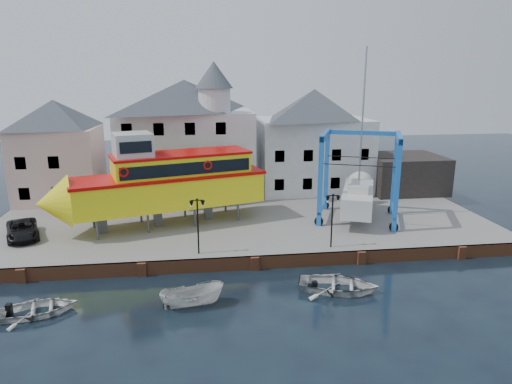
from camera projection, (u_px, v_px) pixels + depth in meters
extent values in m
plane|color=black|center=(255.00, 270.00, 33.09)|extent=(140.00, 140.00, 0.00)
cube|color=slate|center=(240.00, 217.00, 43.53)|extent=(44.00, 22.00, 1.00)
cube|color=brown|center=(255.00, 263.00, 33.08)|extent=(44.00, 0.25, 1.00)
cube|color=brown|center=(21.00, 276.00, 30.91)|extent=(0.60, 0.36, 1.00)
cube|color=brown|center=(142.00, 270.00, 31.92)|extent=(0.60, 0.36, 1.00)
cube|color=brown|center=(255.00, 264.00, 32.92)|extent=(0.60, 0.36, 1.00)
cube|color=brown|center=(361.00, 258.00, 33.92)|extent=(0.60, 0.36, 1.00)
cube|color=brown|center=(462.00, 253.00, 34.93)|extent=(0.60, 0.36, 1.00)
cube|color=#D1A7A0|center=(59.00, 164.00, 46.92)|extent=(8.00, 7.00, 7.50)
pyramid|color=#363C43|center=(54.00, 114.00, 45.62)|extent=(8.00, 7.00, 2.80)
cube|color=black|center=(24.00, 194.00, 43.82)|extent=(1.00, 0.08, 1.20)
cube|color=black|center=(57.00, 193.00, 44.20)|extent=(1.00, 0.08, 1.20)
cube|color=black|center=(20.00, 163.00, 43.07)|extent=(1.00, 0.08, 1.20)
cube|color=black|center=(54.00, 162.00, 43.45)|extent=(1.00, 0.08, 1.20)
cube|color=silver|center=(187.00, 154.00, 48.84)|extent=(14.00, 8.00, 9.00)
pyramid|color=#363C43|center=(184.00, 96.00, 47.31)|extent=(14.00, 8.00, 3.20)
cube|color=black|center=(131.00, 191.00, 45.08)|extent=(1.00, 0.08, 1.20)
cube|color=black|center=(162.00, 190.00, 45.45)|extent=(1.00, 0.08, 1.20)
cube|color=black|center=(192.00, 189.00, 45.83)|extent=(1.00, 0.08, 1.20)
cube|color=black|center=(222.00, 188.00, 46.21)|extent=(1.00, 0.08, 1.20)
cube|color=black|center=(129.00, 161.00, 44.32)|extent=(1.00, 0.08, 1.20)
cube|color=black|center=(160.00, 160.00, 44.70)|extent=(1.00, 0.08, 1.20)
cube|color=black|center=(191.00, 159.00, 45.08)|extent=(1.00, 0.08, 1.20)
cube|color=black|center=(221.00, 159.00, 45.45)|extent=(1.00, 0.08, 1.20)
cube|color=black|center=(127.00, 130.00, 43.57)|extent=(1.00, 0.08, 1.20)
cube|color=black|center=(159.00, 129.00, 43.95)|extent=(1.00, 0.08, 1.20)
cube|color=black|center=(190.00, 129.00, 44.32)|extent=(1.00, 0.08, 1.20)
cube|color=black|center=(221.00, 128.00, 44.70)|extent=(1.00, 0.08, 1.20)
cylinder|color=silver|center=(214.00, 101.00, 45.48)|extent=(3.20, 3.20, 2.40)
cone|color=#363C43|center=(214.00, 75.00, 44.85)|extent=(3.80, 3.80, 2.60)
cube|color=silver|center=(313.00, 155.00, 51.20)|extent=(12.00, 8.00, 8.00)
pyramid|color=#363C43|center=(314.00, 104.00, 49.80)|extent=(12.00, 8.00, 3.20)
cube|color=black|center=(279.00, 185.00, 47.44)|extent=(1.00, 0.08, 1.20)
cube|color=black|center=(307.00, 184.00, 47.82)|extent=(1.00, 0.08, 1.20)
cube|color=black|center=(335.00, 183.00, 48.19)|extent=(1.00, 0.08, 1.20)
cube|color=black|center=(362.00, 182.00, 48.57)|extent=(1.00, 0.08, 1.20)
cube|color=black|center=(280.00, 156.00, 46.69)|extent=(1.00, 0.08, 1.20)
cube|color=black|center=(308.00, 156.00, 47.06)|extent=(1.00, 0.08, 1.20)
cube|color=black|center=(336.00, 155.00, 47.44)|extent=(1.00, 0.08, 1.20)
cube|color=black|center=(364.00, 154.00, 47.82)|extent=(1.00, 0.08, 1.20)
cube|color=black|center=(404.00, 173.00, 51.04)|extent=(8.00, 7.00, 4.00)
cylinder|color=black|center=(198.00, 228.00, 32.99)|extent=(0.12, 0.12, 4.00)
cube|color=black|center=(197.00, 200.00, 32.47)|extent=(0.90, 0.06, 0.06)
sphere|color=black|center=(197.00, 199.00, 32.46)|extent=(0.16, 0.16, 0.16)
cone|color=black|center=(192.00, 204.00, 32.49)|extent=(0.32, 0.32, 0.45)
sphere|color=silver|center=(192.00, 207.00, 32.54)|extent=(0.18, 0.18, 0.18)
cone|color=black|center=(203.00, 204.00, 32.59)|extent=(0.32, 0.32, 0.45)
sphere|color=silver|center=(203.00, 206.00, 32.64)|extent=(0.18, 0.18, 0.18)
cylinder|color=black|center=(332.00, 222.00, 34.24)|extent=(0.12, 0.12, 4.00)
cube|color=black|center=(333.00, 196.00, 33.73)|extent=(0.90, 0.06, 0.06)
sphere|color=black|center=(333.00, 195.00, 33.71)|extent=(0.16, 0.16, 0.16)
cone|color=black|center=(328.00, 199.00, 33.75)|extent=(0.32, 0.32, 0.45)
sphere|color=silver|center=(328.00, 202.00, 33.79)|extent=(0.18, 0.18, 0.18)
cone|color=black|center=(338.00, 199.00, 33.85)|extent=(0.32, 0.32, 0.45)
sphere|color=silver|center=(338.00, 201.00, 33.89)|extent=(0.18, 0.18, 0.18)
cylinder|color=#59595E|center=(97.00, 230.00, 36.00)|extent=(0.25, 0.25, 1.71)
cylinder|color=#59595E|center=(93.00, 218.00, 38.83)|extent=(0.25, 0.25, 1.71)
cylinder|color=#59595E|center=(148.00, 223.00, 37.58)|extent=(0.25, 0.25, 1.71)
cylinder|color=#59595E|center=(141.00, 213.00, 40.41)|extent=(0.25, 0.25, 1.71)
cylinder|color=#59595E|center=(195.00, 217.00, 39.17)|extent=(0.25, 0.25, 1.71)
cylinder|color=#59595E|center=(185.00, 207.00, 41.99)|extent=(0.25, 0.25, 1.71)
cylinder|color=#59595E|center=(238.00, 211.00, 40.75)|extent=(0.25, 0.25, 1.71)
cylinder|color=#59595E|center=(226.00, 203.00, 43.57)|extent=(0.25, 0.25, 1.71)
cube|color=#59595E|center=(103.00, 223.00, 37.64)|extent=(0.82, 0.74, 1.71)
cube|color=#59595E|center=(158.00, 216.00, 39.45)|extent=(0.82, 0.74, 1.71)
cube|color=#59595E|center=(208.00, 210.00, 41.26)|extent=(0.82, 0.74, 1.71)
cube|color=#FFF919|center=(170.00, 191.00, 39.37)|extent=(16.57, 8.75, 2.51)
cone|color=#FFF919|center=(53.00, 203.00, 35.71)|extent=(3.65, 4.88, 4.34)
cube|color=red|center=(169.00, 176.00, 39.02)|extent=(16.95, 9.02, 0.25)
cube|color=#FFF919|center=(181.00, 165.00, 39.28)|extent=(12.06, 7.00, 1.83)
cube|color=black|center=(188.00, 169.00, 37.52)|extent=(10.53, 3.20, 1.03)
cube|color=black|center=(176.00, 161.00, 41.00)|extent=(10.53, 3.20, 1.03)
cube|color=red|center=(181.00, 154.00, 39.02)|extent=(12.31, 7.17, 0.21)
cube|color=silver|center=(133.00, 146.00, 37.20)|extent=(3.70, 3.70, 2.08)
cube|color=black|center=(136.00, 147.00, 35.84)|extent=(2.41, 0.77, 0.91)
torus|color=red|center=(124.00, 172.00, 35.40)|extent=(0.81, 0.38, 0.80)
torus|color=red|center=(208.00, 165.00, 38.11)|extent=(0.81, 0.38, 0.80)
cube|color=#1B5EA5|center=(320.00, 182.00, 38.68)|extent=(0.50, 0.50, 7.74)
cylinder|color=black|center=(319.00, 221.00, 39.55)|extent=(0.82, 0.54, 0.77)
cube|color=#1B5EA5|center=(326.00, 170.00, 43.50)|extent=(0.50, 0.50, 7.74)
cylinder|color=black|center=(325.00, 205.00, 44.37)|extent=(0.82, 0.54, 0.77)
cube|color=#1B5EA5|center=(397.00, 187.00, 37.18)|extent=(0.50, 0.50, 7.74)
cylinder|color=black|center=(394.00, 227.00, 38.05)|extent=(0.82, 0.54, 0.77)
cube|color=#1B5EA5|center=(395.00, 174.00, 42.00)|extent=(0.50, 0.50, 7.74)
cylinder|color=black|center=(392.00, 210.00, 42.88)|extent=(0.82, 0.54, 0.77)
cube|color=#1B5EA5|center=(325.00, 135.00, 40.16)|extent=(2.41, 5.28, 0.54)
cube|color=#1B5EA5|center=(322.00, 205.00, 41.78)|extent=(2.30, 5.24, 0.23)
cube|color=#1B5EA5|center=(399.00, 138.00, 38.67)|extent=(2.41, 5.28, 0.54)
cube|color=#1B5EA5|center=(393.00, 210.00, 40.28)|extent=(2.30, 5.24, 0.23)
cube|color=#1B5EA5|center=(362.00, 133.00, 41.83)|extent=(6.31, 2.82, 0.39)
cube|color=silver|center=(358.00, 198.00, 40.81)|extent=(5.44, 8.65, 1.77)
cone|color=silver|center=(360.00, 186.00, 45.43)|extent=(3.02, 2.59, 2.54)
cube|color=#59595E|center=(357.00, 212.00, 41.13)|extent=(0.99, 1.95, 0.77)
cube|color=silver|center=(358.00, 186.00, 39.99)|extent=(2.87, 3.74, 0.66)
cylinder|color=#99999E|center=(363.00, 119.00, 39.58)|extent=(0.21, 0.21, 12.16)
cube|color=black|center=(359.00, 165.00, 38.10)|extent=(5.65, 2.35, 0.05)
cube|color=black|center=(361.00, 157.00, 41.83)|extent=(5.65, 2.35, 0.05)
imported|color=black|center=(22.00, 230.00, 36.53)|extent=(3.89, 5.43, 1.37)
imported|color=silver|center=(193.00, 306.00, 27.91)|extent=(4.10, 2.01, 1.52)
imported|color=silver|center=(338.00, 291.00, 29.89)|extent=(6.06, 5.13, 1.07)
imported|color=silver|center=(39.00, 314.00, 27.00)|extent=(5.03, 4.14, 0.91)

